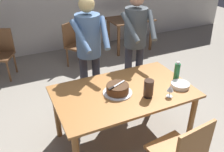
% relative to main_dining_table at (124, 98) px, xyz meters
% --- Properties ---
extents(ground_plane, '(14.00, 14.00, 0.00)m').
position_rel_main_dining_table_xyz_m(ground_plane, '(0.00, 0.00, -0.65)').
color(ground_plane, gray).
extents(main_dining_table, '(1.62, 0.97, 0.75)m').
position_rel_main_dining_table_xyz_m(main_dining_table, '(0.00, 0.00, 0.00)').
color(main_dining_table, '#9E6633').
rests_on(main_dining_table, ground_plane).
extents(cake_on_platter, '(0.34, 0.34, 0.11)m').
position_rel_main_dining_table_xyz_m(cake_on_platter, '(-0.09, -0.01, 0.15)').
color(cake_on_platter, silver).
rests_on(cake_on_platter, main_dining_table).
extents(cake_knife, '(0.26, 0.13, 0.02)m').
position_rel_main_dining_table_xyz_m(cake_knife, '(-0.15, -0.04, 0.22)').
color(cake_knife, silver).
rests_on(cake_knife, cake_on_platter).
extents(plate_stack, '(0.22, 0.22, 0.05)m').
position_rel_main_dining_table_xyz_m(plate_stack, '(0.65, -0.21, 0.13)').
color(plate_stack, white).
rests_on(plate_stack, main_dining_table).
extents(wine_glass_near, '(0.08, 0.08, 0.14)m').
position_rel_main_dining_table_xyz_m(wine_glass_near, '(0.41, -0.32, 0.20)').
color(wine_glass_near, silver).
rests_on(wine_glass_near, main_dining_table).
extents(water_bottle, '(0.07, 0.07, 0.25)m').
position_rel_main_dining_table_xyz_m(water_bottle, '(0.72, -0.05, 0.22)').
color(water_bottle, '#1E6B38').
rests_on(water_bottle, main_dining_table).
extents(hurricane_lamp, '(0.11, 0.11, 0.21)m').
position_rel_main_dining_table_xyz_m(hurricane_lamp, '(0.19, -0.22, 0.21)').
color(hurricane_lamp, black).
rests_on(hurricane_lamp, main_dining_table).
extents(person_cutting_cake, '(0.47, 0.55, 1.72)m').
position_rel_main_dining_table_xyz_m(person_cutting_cake, '(-0.16, 0.70, 0.43)').
color(person_cutting_cake, '#2D2D38').
rests_on(person_cutting_cake, ground_plane).
extents(person_standing_beside, '(0.46, 0.57, 1.72)m').
position_rel_main_dining_table_xyz_m(person_standing_beside, '(0.56, 0.73, 0.43)').
color(person_standing_beside, '#2D2D38').
rests_on(person_standing_beside, ground_plane).
extents(background_table, '(1.00, 0.70, 0.74)m').
position_rel_main_dining_table_xyz_m(background_table, '(1.57, 2.68, -0.07)').
color(background_table, brown).
rests_on(background_table, ground_plane).
extents(background_chair_0, '(0.58, 0.58, 0.90)m').
position_rel_main_dining_table_xyz_m(background_chair_0, '(-1.27, 2.52, -0.16)').
color(background_chair_0, brown).
rests_on(background_chair_0, ground_plane).
extents(background_chair_1, '(0.61, 0.61, 0.90)m').
position_rel_main_dining_table_xyz_m(background_chair_1, '(0.15, 2.37, -0.16)').
color(background_chair_1, brown).
rests_on(background_chair_1, ground_plane).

